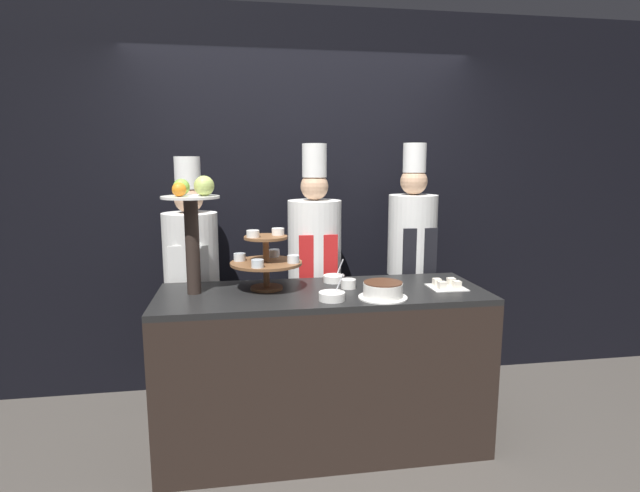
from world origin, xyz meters
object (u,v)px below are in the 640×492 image
object	(u,v)px
chef_center_right	(412,258)
chef_center_left	(315,264)
serving_bowl_far	(334,278)
tiered_stand	(266,258)
cake_square_tray	(447,285)
serving_bowl_near	(332,296)
cup_white	(348,284)
chef_left	(192,275)
cake_round	(383,290)
fruit_pedestal	(192,216)

from	to	relation	value
chef_center_right	chef_center_left	bearing A→B (deg)	-180.00
serving_bowl_far	chef_center_left	bearing A→B (deg)	100.35
tiered_stand	cake_square_tray	distance (m)	1.09
tiered_stand	serving_bowl_near	bearing A→B (deg)	-41.39
cake_square_tray	chef_center_right	bearing A→B (deg)	90.02
cup_white	cake_square_tray	size ratio (longest dim) A/B	0.43
chef_left	cake_round	bearing A→B (deg)	-35.39
cake_round	chef_left	xyz separation A→B (m)	(-1.10, 0.78, -0.05)
cake_round	serving_bowl_far	world-z (taller)	serving_bowl_far
cup_white	chef_center_left	size ratio (longest dim) A/B	0.05
cake_square_tray	chef_left	distance (m)	1.66
fruit_pedestal	cup_white	size ratio (longest dim) A/B	7.56
chef_center_right	serving_bowl_far	bearing A→B (deg)	-149.97
cake_round	chef_center_right	xyz separation A→B (m)	(0.44, 0.78, 0.02)
serving_bowl_far	chef_center_left	world-z (taller)	chef_center_left
chef_center_right	cake_square_tray	bearing A→B (deg)	-89.98
fruit_pedestal	serving_bowl_near	bearing A→B (deg)	-19.72
serving_bowl_near	cake_round	bearing A→B (deg)	-0.10
tiered_stand	fruit_pedestal	size ratio (longest dim) A/B	0.63
tiered_stand	cake_round	bearing A→B (deg)	-25.53
chef_left	chef_center_right	distance (m)	1.54
serving_bowl_far	chef_center_left	xyz separation A→B (m)	(-0.07, 0.37, 0.02)
serving_bowl_near	chef_left	distance (m)	1.13
cake_round	chef_center_right	size ratio (longest dim) A/B	0.15
tiered_stand	serving_bowl_near	distance (m)	0.48
cup_white	chef_left	size ratio (longest dim) A/B	0.05
cake_square_tray	chef_center_right	size ratio (longest dim) A/B	0.11
cake_round	cake_square_tray	distance (m)	0.47
tiered_stand	chef_center_left	world-z (taller)	chef_center_left
fruit_pedestal	chef_center_right	distance (m)	1.61
serving_bowl_near	chef_center_left	xyz separation A→B (m)	(0.02, 0.78, 0.02)
cake_square_tray	chef_left	size ratio (longest dim) A/B	0.12
serving_bowl_far	chef_left	distance (m)	0.98
cup_white	cake_square_tray	bearing A→B (deg)	-8.36
cup_white	chef_center_left	bearing A→B (deg)	102.92
tiered_stand	chef_left	distance (m)	0.70
tiered_stand	cup_white	size ratio (longest dim) A/B	4.75
tiered_stand	cup_white	world-z (taller)	tiered_stand
cup_white	chef_center_left	distance (m)	0.55
chef_left	chef_center_left	distance (m)	0.84
tiered_stand	cup_white	xyz separation A→B (m)	(0.48, -0.06, -0.16)
cake_round	chef_center_left	xyz separation A→B (m)	(-0.27, 0.78, -0.00)
chef_center_right	fruit_pedestal	bearing A→B (deg)	-160.80
chef_left	chef_center_right	size ratio (longest dim) A/B	0.95
serving_bowl_far	chef_center_right	world-z (taller)	chef_center_right
fruit_pedestal	serving_bowl_far	world-z (taller)	fruit_pedestal
cup_white	fruit_pedestal	bearing A→B (deg)	178.36
fruit_pedestal	chef_left	xyz separation A→B (m)	(-0.07, 0.51, -0.45)
chef_center_right	cake_round	bearing A→B (deg)	-119.39
cup_white	chef_center_right	distance (m)	0.79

